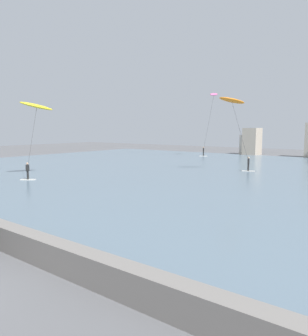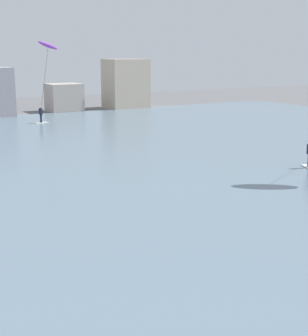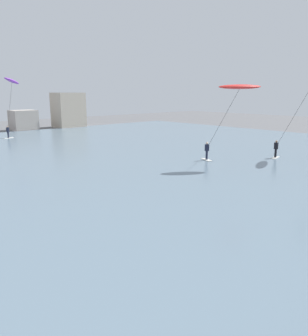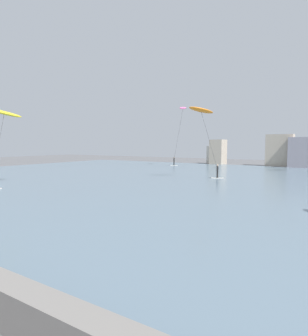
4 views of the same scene
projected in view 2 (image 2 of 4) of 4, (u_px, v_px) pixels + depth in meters
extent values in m
cube|color=slate|center=(23.00, 167.00, 31.17)|extent=(84.00, 52.00, 0.10)
cube|color=#A89E93|center=(64.00, 98.00, 60.60)|extent=(3.85, 3.38, 3.27)
cube|color=#B7A893|center=(126.00, 84.00, 63.65)|extent=(4.96, 3.99, 6.09)
cube|color=silver|center=(41.00, 123.00, 50.02)|extent=(1.47, 0.85, 0.06)
cylinder|color=#191E33|center=(41.00, 118.00, 49.92)|extent=(0.20, 0.20, 0.78)
cube|color=#191E33|center=(41.00, 111.00, 49.77)|extent=(0.31, 0.39, 0.60)
sphere|color=tan|center=(41.00, 107.00, 49.68)|extent=(0.20, 0.20, 0.20)
cylinder|color=#333333|center=(44.00, 80.00, 48.39)|extent=(0.42, 1.94, 6.19)
ellipsoid|color=purple|center=(48.00, 45.00, 46.96)|extent=(2.83, 2.42, 1.14)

